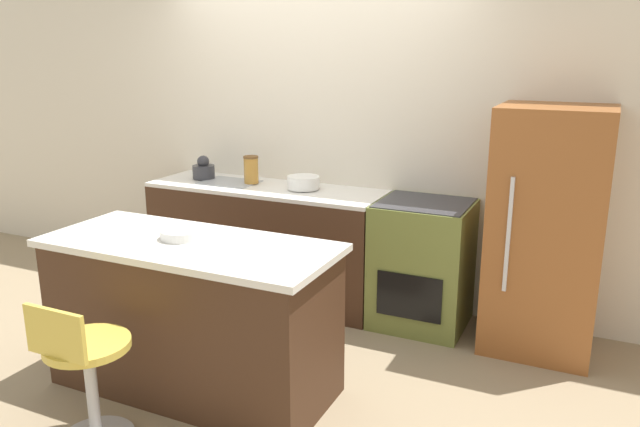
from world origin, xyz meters
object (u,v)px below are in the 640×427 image
at_px(stool_chair, 86,373).
at_px(kettle, 204,169).
at_px(oven_range, 422,264).
at_px(mixing_bowl, 303,182).
at_px(refrigerator, 546,232).

xyz_separation_m(stool_chair, kettle, (-0.78, 2.15, 0.59)).
relative_size(oven_range, mixing_bowl, 3.70).
height_order(oven_range, stool_chair, oven_range).
relative_size(refrigerator, mixing_bowl, 6.53).
distance_m(oven_range, stool_chair, 2.39).
relative_size(refrigerator, stool_chair, 2.01).
xyz_separation_m(oven_range, kettle, (-1.89, 0.03, 0.53)).
relative_size(stool_chair, mixing_bowl, 3.24).
bearing_deg(kettle, oven_range, -0.95).
relative_size(refrigerator, kettle, 8.59).
height_order(stool_chair, mixing_bowl, mixing_bowl).
bearing_deg(kettle, refrigerator, -0.95).
relative_size(oven_range, refrigerator, 0.57).
distance_m(oven_range, kettle, 1.96).
bearing_deg(oven_range, stool_chair, -117.63).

